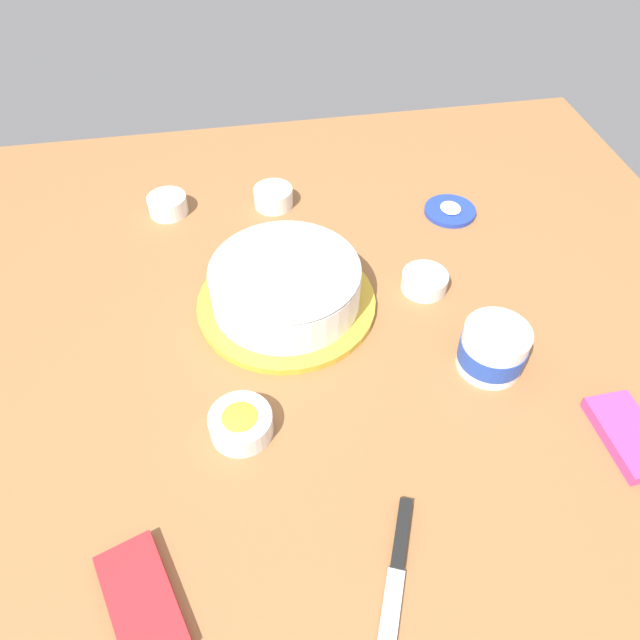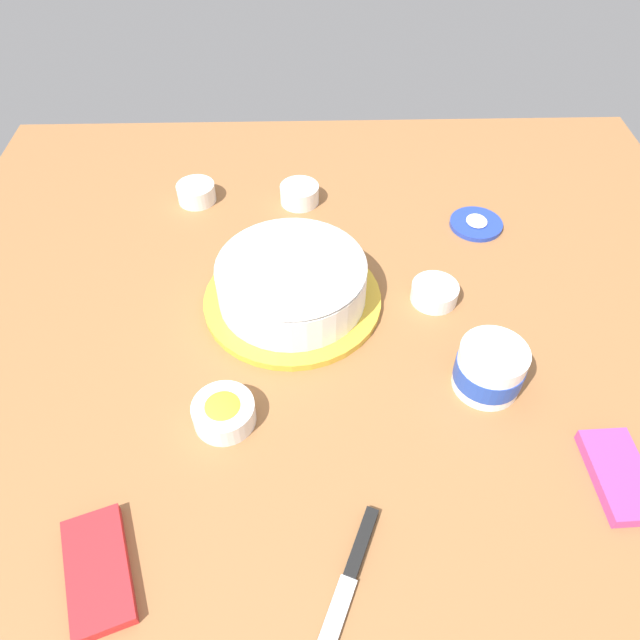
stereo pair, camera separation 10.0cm
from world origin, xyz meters
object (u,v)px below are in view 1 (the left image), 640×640
at_px(sprinkle_bowl_blue, 168,204).
at_px(candy_box_upper, 142,601).
at_px(frosted_cake, 286,286).
at_px(sprinkle_bowl_green, 273,196).
at_px(sprinkle_bowl_yellow, 241,423).
at_px(candy_box_lower, 628,436).
at_px(spreading_knife, 397,570).
at_px(frosting_tub_lid, 450,211).
at_px(sprinkle_bowl_rainbow, 424,281).
at_px(frosting_tub, 493,348).

distance_m(sprinkle_bowl_blue, candy_box_upper, 0.79).
bearing_deg(frosted_cake, candy_box_upper, 153.02).
relative_size(sprinkle_bowl_green, sprinkle_bowl_yellow, 0.87).
xyz_separation_m(frosted_cake, candy_box_lower, (-0.36, -0.46, -0.04)).
height_order(spreading_knife, candy_box_upper, candy_box_upper).
bearing_deg(frosting_tub_lid, frosted_cake, 119.26).
distance_m(sprinkle_bowl_yellow, sprinkle_bowl_rainbow, 0.44).
distance_m(sprinkle_bowl_blue, candy_box_lower, 0.95).
bearing_deg(candy_box_lower, sprinkle_bowl_yellow, 76.45).
xyz_separation_m(sprinkle_bowl_yellow, candy_box_lower, (-0.11, -0.56, -0.01)).
bearing_deg(frosting_tub_lid, sprinkle_bowl_rainbow, 150.13).
bearing_deg(frosting_tub, sprinkle_bowl_green, 30.72).
xyz_separation_m(frosting_tub_lid, sprinkle_bowl_yellow, (-0.46, 0.48, 0.02)).
bearing_deg(frosted_cake, frosting_tub, -122.00).
bearing_deg(candy_box_upper, sprinkle_bowl_rainbow, -65.81).
height_order(spreading_knife, candy_box_lower, candy_box_lower).
height_order(frosted_cake, frosting_tub_lid, frosted_cake).
distance_m(frosting_tub_lid, sprinkle_bowl_blue, 0.60).
bearing_deg(frosting_tub_lid, spreading_knife, 156.63).
height_order(frosting_tub_lid, sprinkle_bowl_rainbow, sprinkle_bowl_rainbow).
bearing_deg(sprinkle_bowl_green, candy_box_upper, 161.86).
height_order(sprinkle_bowl_blue, candy_box_upper, sprinkle_bowl_blue).
distance_m(sprinkle_bowl_blue, sprinkle_bowl_rainbow, 0.56).
distance_m(frosted_cake, frosting_tub_lid, 0.44).
distance_m(frosted_cake, sprinkle_bowl_blue, 0.38).
bearing_deg(candy_box_upper, sprinkle_bowl_yellow, -51.44).
distance_m(spreading_knife, candy_box_lower, 0.41).
distance_m(frosting_tub_lid, sprinkle_bowl_green, 0.38).
bearing_deg(frosting_tub_lid, candy_box_upper, 137.96).
height_order(sprinkle_bowl_yellow, candy_box_upper, sprinkle_bowl_yellow).
height_order(frosting_tub, sprinkle_bowl_green, frosting_tub).
bearing_deg(candy_box_upper, sprinkle_bowl_green, -37.67).
distance_m(sprinkle_bowl_green, sprinkle_bowl_rainbow, 0.39).
height_order(sprinkle_bowl_green, sprinkle_bowl_rainbow, sprinkle_bowl_green).
relative_size(sprinkle_bowl_yellow, sprinkle_bowl_rainbow, 1.12).
height_order(sprinkle_bowl_green, candy_box_upper, sprinkle_bowl_green).
height_order(frosted_cake, sprinkle_bowl_rainbow, frosted_cake).
relative_size(frosting_tub_lid, candy_box_upper, 0.70).
bearing_deg(spreading_knife, sprinkle_bowl_green, 4.32).
xyz_separation_m(frosting_tub, sprinkle_bowl_green, (0.50, 0.30, -0.02)).
relative_size(spreading_knife, candy_box_lower, 1.60).
bearing_deg(frosted_cake, sprinkle_bowl_green, -2.53).
xyz_separation_m(frosting_tub, spreading_knife, (-0.30, 0.24, -0.04)).
bearing_deg(frosting_tub, frosting_tub_lid, -9.59).
bearing_deg(frosted_cake, sprinkle_bowl_rainbow, -89.71).
relative_size(frosting_tub, candy_box_lower, 0.77).
bearing_deg(sprinkle_bowl_yellow, spreading_knife, -144.05).
distance_m(frosting_tub, frosting_tub_lid, 0.41).
relative_size(frosting_tub, spreading_knife, 0.48).
relative_size(frosted_cake, sprinkle_bowl_yellow, 3.37).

